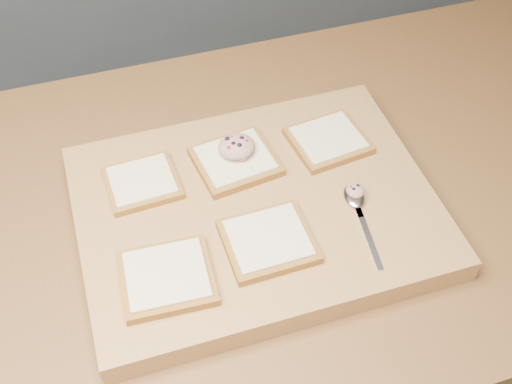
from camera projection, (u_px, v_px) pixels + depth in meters
The scene contains 10 objects.
island_counter at pixel (202, 347), 1.36m from camera, with size 2.00×0.80×0.90m.
cutting_board at pixel (256, 211), 1.00m from camera, with size 0.54×0.41×0.04m, color tan.
bread_far_left at pixel (142, 182), 1.00m from camera, with size 0.11×0.11×0.02m.
bread_far_center at pixel (235, 161), 1.03m from camera, with size 0.14×0.13×0.02m.
bread_far_right at pixel (328, 140), 1.06m from camera, with size 0.13×0.12×0.02m.
bread_near_left at pixel (167, 277), 0.88m from camera, with size 0.13×0.12×0.02m.
bread_near_center at pixel (268, 241), 0.92m from camera, with size 0.13×0.12×0.02m.
tuna_salad_dollop at pixel (237, 146), 1.02m from camera, with size 0.06×0.06×0.03m.
spoon at pixel (356, 202), 0.98m from camera, with size 0.04×0.16×0.01m.
spoon_salad at pixel (355, 190), 0.97m from camera, with size 0.03×0.03×0.02m.
Camera 1 is at (-0.09, -0.65, 1.69)m, focal length 45.00 mm.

